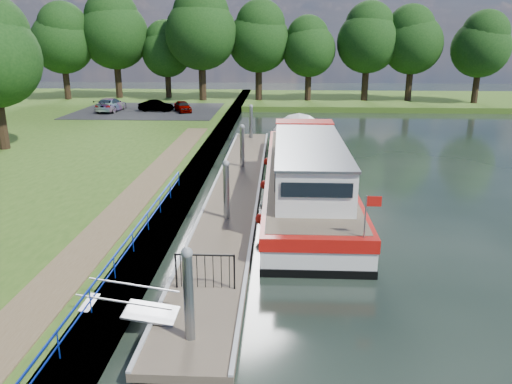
{
  "coord_description": "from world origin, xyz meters",
  "views": [
    {
      "loc": [
        2.24,
        -11.59,
        7.84
      ],
      "look_at": [
        1.23,
        9.1,
        1.4
      ],
      "focal_mm": 35.0,
      "sensor_mm": 36.0,
      "label": 1
    }
  ],
  "objects_px": {
    "pontoon": "(236,192)",
    "barge": "(305,170)",
    "car_a": "(183,106)",
    "car_c": "(111,105)",
    "car_b": "(156,106)"
  },
  "relations": [
    {
      "from": "barge",
      "to": "car_c",
      "type": "distance_m",
      "value": 29.16
    },
    {
      "from": "barge",
      "to": "car_a",
      "type": "relative_size",
      "value": 6.7
    },
    {
      "from": "car_a",
      "to": "car_b",
      "type": "xyz_separation_m",
      "value": [
        -2.71,
        0.22,
        0.01
      ]
    },
    {
      "from": "pontoon",
      "to": "car_c",
      "type": "height_order",
      "value": "car_c"
    },
    {
      "from": "pontoon",
      "to": "car_a",
      "type": "relative_size",
      "value": 9.5
    },
    {
      "from": "pontoon",
      "to": "barge",
      "type": "xyz_separation_m",
      "value": [
        3.6,
        1.2,
        0.9
      ]
    },
    {
      "from": "barge",
      "to": "pontoon",
      "type": "bearing_deg",
      "value": -161.48
    },
    {
      "from": "car_a",
      "to": "car_c",
      "type": "bearing_deg",
      "value": 156.44
    },
    {
      "from": "barge",
      "to": "car_a",
      "type": "distance_m",
      "value": 25.37
    },
    {
      "from": "barge",
      "to": "car_c",
      "type": "xyz_separation_m",
      "value": [
        -18.08,
        22.88,
        0.41
      ]
    },
    {
      "from": "pontoon",
      "to": "car_b",
      "type": "distance_m",
      "value": 26.34
    },
    {
      "from": "car_a",
      "to": "car_b",
      "type": "bearing_deg",
      "value": 151.63
    },
    {
      "from": "pontoon",
      "to": "car_b",
      "type": "xyz_separation_m",
      "value": [
        -10.03,
        24.32,
        1.2
      ]
    },
    {
      "from": "car_b",
      "to": "car_c",
      "type": "distance_m",
      "value": 4.45
    },
    {
      "from": "barge",
      "to": "car_b",
      "type": "height_order",
      "value": "barge"
    }
  ]
}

